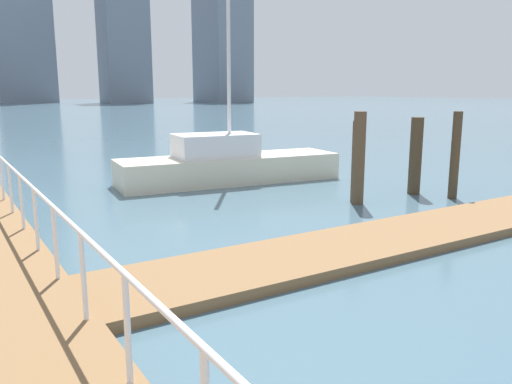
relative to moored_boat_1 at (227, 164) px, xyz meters
name	(u,v)px	position (x,y,z in m)	size (l,w,h in m)	color
ground_plane	(113,191)	(-3.68, 0.47, -0.61)	(300.00, 300.00, 0.00)	#476675
floating_dock	(429,230)	(0.58, -7.79, -0.52)	(15.53, 2.00, 0.18)	olive
boardwalk_railing	(205,380)	(-6.83, -12.14, 0.62)	(0.06, 21.93, 1.08)	white
dock_piling_1	(416,156)	(3.73, -4.61, 0.51)	(0.36, 0.36, 2.24)	#473826
dock_piling_2	(357,162)	(1.51, -4.53, 0.49)	(0.28, 0.28, 2.20)	brown
dock_piling_3	(455,156)	(4.13, -5.64, 0.61)	(0.25, 0.25, 2.43)	#473826
dock_piling_4	(359,158)	(1.38, -4.74, 0.62)	(0.32, 0.32, 2.46)	brown
moored_boat_1	(227,164)	(0.00, 0.00, 0.00)	(7.50, 2.74, 6.69)	beige
skyline_tower_5	(123,43)	(28.60, 97.92, 12.20)	(9.04, 11.25, 25.62)	slate
skyline_tower_6	(222,47)	(50.43, 93.62, 11.99)	(9.19, 12.34, 25.19)	slate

